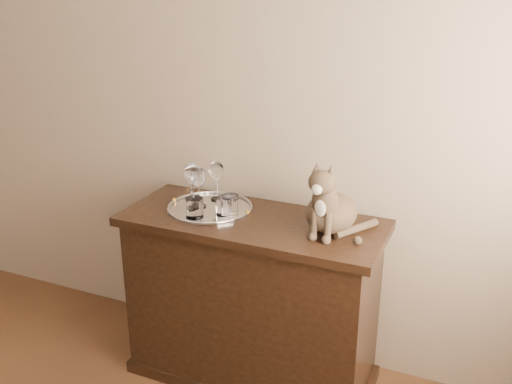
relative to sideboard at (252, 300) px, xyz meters
The scene contains 11 objects.
wall_back 1.15m from the sideboard, 152.68° to the left, with size 4.00×0.10×2.70m, color tan.
sideboard is the anchor object (origin of this frame).
tray 0.49m from the sideboard, behind, with size 0.40×0.40×0.01m, color silver.
wine_glass_a 0.63m from the sideboard, behind, with size 0.07×0.07×0.19m, color white, non-canonical shape.
wine_glass_b 0.60m from the sideboard, 151.29° to the left, with size 0.07×0.07×0.19m, color white, non-canonical shape.
wine_glass_c 0.63m from the sideboard, behind, with size 0.08×0.08×0.21m, color silver, non-canonical shape.
wine_glass_d 0.60m from the sideboard, behind, with size 0.07×0.07×0.19m, color silver, non-canonical shape.
tumbler_a 0.49m from the sideboard, behind, with size 0.07×0.07×0.08m, color silver.
tumbler_b 0.54m from the sideboard, 156.06° to the right, with size 0.08×0.08×0.09m, color silver.
tumbler_c 0.49m from the sideboard, behind, with size 0.08×0.08×0.09m, color silver.
cat 0.69m from the sideboard, ahead, with size 0.33×0.31×0.33m, color #4B3E2D, non-canonical shape.
Camera 1 is at (1.56, -0.22, 1.86)m, focal length 40.00 mm.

